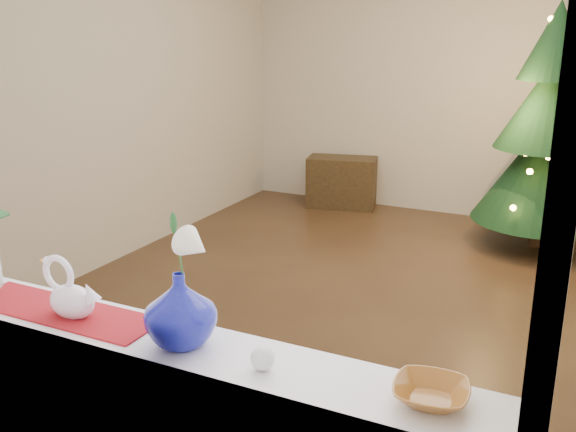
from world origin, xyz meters
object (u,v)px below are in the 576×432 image
side_table (342,182)px  paperweight (263,358)px  xmas_tree (547,129)px  swan (71,289)px  amber_dish (431,394)px  blue_vase (180,304)px

side_table → paperweight: bearing=-83.9°
xmas_tree → swan: bearing=-104.1°
swan → xmas_tree: xmas_tree is taller
amber_dish → xmas_tree: 4.18m
paperweight → amber_dish: (0.45, 0.05, -0.01)m
blue_vase → amber_dish: 0.74m
blue_vase → side_table: bearing=105.7°
paperweight → xmas_tree: (0.36, 4.23, 0.05)m
blue_vase → paperweight: bearing=-4.9°
paperweight → xmas_tree: bearing=85.2°
swan → amber_dish: swan is taller
side_table → xmas_tree: bearing=-25.0°
swan → blue_vase: size_ratio=0.88×
xmas_tree → side_table: (-1.94, 0.42, -0.75)m
amber_dish → side_table: amber_dish is taller
swan → paperweight: size_ratio=3.29×
blue_vase → xmas_tree: bearing=81.3°
amber_dish → xmas_tree: bearing=91.2°
amber_dish → swan: bearing=-178.8°
swan → side_table: (-0.88, 4.63, -0.76)m
blue_vase → xmas_tree: (0.64, 4.21, -0.04)m
swan → amber_dish: (1.15, 0.02, -0.08)m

